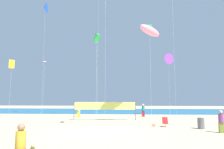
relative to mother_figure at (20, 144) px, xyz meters
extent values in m
plane|color=#D1BC89|center=(2.01, 8.69, -0.89)|extent=(120.00, 120.00, 0.00)
cube|color=#1E6B99|center=(2.01, 37.59, -0.89)|extent=(120.00, 20.00, 0.01)
cylinder|color=gold|center=(0.00, 0.00, 0.18)|extent=(0.38, 0.38, 0.63)
sphere|color=#997051|center=(0.00, 0.00, 0.64)|extent=(0.28, 0.28, 0.28)
sphere|color=tan|center=(0.45, 0.05, -0.06)|extent=(0.15, 0.15, 0.15)
cube|color=gold|center=(-2.89, 21.96, -0.47)|extent=(0.41, 0.24, 0.85)
cylinder|color=#99B28C|center=(-2.89, 21.96, 0.31)|extent=(0.43, 0.43, 0.70)
sphere|color=brown|center=(-2.89, 21.96, 0.82)|extent=(0.31, 0.31, 0.31)
cube|color=maroon|center=(6.31, 23.44, -0.47)|extent=(0.40, 0.24, 0.84)
cylinder|color=#19727A|center=(6.31, 23.44, 0.29)|extent=(0.42, 0.42, 0.69)
sphere|color=beige|center=(6.31, 23.44, 0.79)|extent=(0.31, 0.31, 0.31)
cube|color=olive|center=(11.19, 9.11, -0.50)|extent=(0.38, 0.23, 0.79)
cylinder|color=#7A3872|center=(11.19, 9.11, 0.22)|extent=(0.40, 0.40, 0.65)
sphere|color=tan|center=(11.19, 9.11, 0.69)|extent=(0.29, 0.29, 0.29)
cube|color=red|center=(7.52, 12.21, -0.57)|extent=(0.52, 0.48, 0.03)
cube|color=red|center=(7.52, 12.50, -0.29)|extent=(0.52, 0.23, 0.57)
cylinder|color=silver|center=(7.52, 12.07, -0.73)|extent=(0.03, 0.03, 0.32)
cylinder|color=silver|center=(7.52, 12.36, -0.73)|extent=(0.03, 0.03, 0.32)
cylinder|color=#595960|center=(10.38, 11.25, -0.42)|extent=(0.58, 0.58, 0.95)
cylinder|color=#4C4C51|center=(-2.54, 17.99, 0.31)|extent=(0.08, 0.08, 2.40)
cylinder|color=#4C4C51|center=(4.98, 18.08, 0.31)|extent=(0.08, 0.08, 2.40)
cube|color=#EAE566|center=(1.22, 18.04, 0.83)|extent=(7.53, 0.11, 0.90)
cube|color=#EA7260|center=(6.44, 12.34, -0.76)|extent=(0.32, 0.16, 0.26)
cylinder|color=silver|center=(6.43, 13.87, 3.97)|extent=(0.01, 0.01, 9.72)
ellipsoid|color=pink|center=(6.43, 13.87, 8.83)|extent=(2.74, 2.09, 1.58)
cube|color=green|center=(6.43, 13.87, 9.20)|extent=(0.50, 0.06, 0.63)
cylinder|color=silver|center=(-10.76, 28.47, 3.70)|extent=(0.01, 0.01, 9.19)
pyramid|color=pink|center=(-10.74, 28.46, 8.37)|extent=(0.92, 0.92, 0.32)
cylinder|color=silver|center=(1.30, 17.95, 8.21)|extent=(0.01, 0.01, 18.21)
cylinder|color=silver|center=(10.64, 25.95, 3.57)|extent=(0.01, 0.01, 8.93)
cone|color=purple|center=(10.64, 25.95, 8.04)|extent=(1.71, 1.10, 1.79)
cylinder|color=silver|center=(-0.21, 22.17, 8.73)|extent=(0.01, 0.01, 19.24)
cylinder|color=silver|center=(1.21, 11.19, 3.21)|extent=(0.01, 0.01, 8.21)
ellipsoid|color=green|center=(1.21, 11.19, 7.32)|extent=(1.01, 1.78, 0.90)
cube|color=black|center=(1.21, 11.19, 7.56)|extent=(0.32, 0.06, 0.40)
cylinder|color=silver|center=(9.52, 16.77, 9.70)|extent=(0.01, 0.01, 21.18)
cylinder|color=silver|center=(-9.21, 24.09, 7.76)|extent=(0.01, 0.01, 17.31)
cone|color=blue|center=(-9.21, 24.09, 16.42)|extent=(0.47, 1.62, 1.60)
cylinder|color=silver|center=(-11.92, 19.79, 2.78)|extent=(0.01, 0.01, 7.34)
cube|color=yellow|center=(-11.92, 19.79, 6.45)|extent=(0.95, 0.95, 1.10)
camera|label=1|loc=(4.04, -7.91, 1.72)|focal=33.85mm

